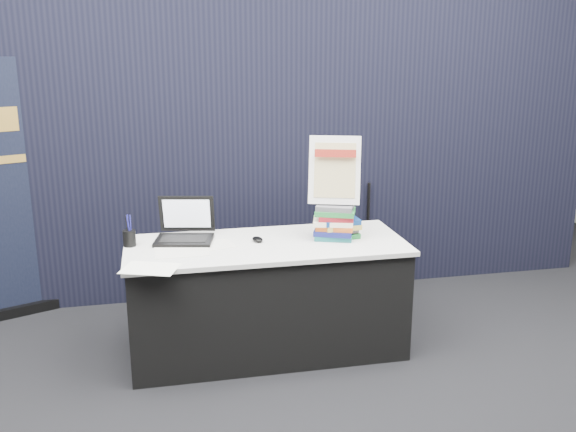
# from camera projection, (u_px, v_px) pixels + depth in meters

# --- Properties ---
(floor) EXTENTS (8.00, 8.00, 0.00)m
(floor) POSITION_uv_depth(u_px,v_px,m) (284.00, 391.00, 3.81)
(floor) COLOR black
(floor) RESTS_ON ground
(wall_back) EXTENTS (8.00, 0.02, 3.50)m
(wall_back) POSITION_uv_depth(u_px,v_px,m) (211.00, 65.00, 7.12)
(wall_back) COLOR #ACA9A2
(wall_back) RESTS_ON floor
(drape_partition) EXTENTS (6.00, 0.08, 2.40)m
(drape_partition) POSITION_uv_depth(u_px,v_px,m) (242.00, 148.00, 5.01)
(drape_partition) COLOR black
(drape_partition) RESTS_ON floor
(display_table) EXTENTS (1.80, 0.75, 0.75)m
(display_table) POSITION_uv_depth(u_px,v_px,m) (267.00, 297.00, 4.23)
(display_table) COLOR black
(display_table) RESTS_ON floor
(laptop) EXTENTS (0.41, 0.36, 0.28)m
(laptop) POSITION_uv_depth(u_px,v_px,m) (183.00, 230.00, 4.19)
(laptop) COLOR black
(laptop) RESTS_ON display_table
(mouse) EXTENTS (0.09, 0.11, 0.03)m
(mouse) POSITION_uv_depth(u_px,v_px,m) (257.00, 239.00, 4.16)
(mouse) COLOR black
(mouse) RESTS_ON display_table
(brochure_left) EXTENTS (0.33, 0.24, 0.00)m
(brochure_left) POSITION_uv_depth(u_px,v_px,m) (182.00, 251.00, 3.96)
(brochure_left) COLOR silver
(brochure_left) RESTS_ON display_table
(brochure_mid) EXTENTS (0.37, 0.31, 0.00)m
(brochure_mid) POSITION_uv_depth(u_px,v_px,m) (150.00, 268.00, 3.67)
(brochure_mid) COLOR white
(brochure_mid) RESTS_ON display_table
(brochure_right) EXTENTS (0.31, 0.26, 0.00)m
(brochure_right) POSITION_uv_depth(u_px,v_px,m) (213.00, 245.00, 4.08)
(brochure_right) COLOR silver
(brochure_right) RESTS_ON display_table
(pen_cup) EXTENTS (0.10, 0.10, 0.10)m
(pen_cup) POSITION_uv_depth(u_px,v_px,m) (129.00, 238.00, 4.06)
(pen_cup) COLOR black
(pen_cup) RESTS_ON display_table
(book_stack_tall) EXTENTS (0.29, 0.26, 0.23)m
(book_stack_tall) POSITION_uv_depth(u_px,v_px,m) (335.00, 222.00, 4.20)
(book_stack_tall) COLOR #195F60
(book_stack_tall) RESTS_ON display_table
(book_stack_short) EXTENTS (0.24, 0.19, 0.13)m
(book_stack_short) POSITION_uv_depth(u_px,v_px,m) (339.00, 227.00, 4.25)
(book_stack_short) COLOR #1F7532
(book_stack_short) RESTS_ON display_table
(info_sign) EXTENTS (0.36, 0.22, 0.45)m
(info_sign) POSITION_uv_depth(u_px,v_px,m) (335.00, 171.00, 4.15)
(info_sign) COLOR black
(info_sign) RESTS_ON book_stack_tall
(stacking_chair) EXTENTS (0.56, 0.58, 0.93)m
(stacking_chair) POSITION_uv_depth(u_px,v_px,m) (350.00, 234.00, 5.14)
(stacking_chair) COLOR black
(stacking_chair) RESTS_ON floor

